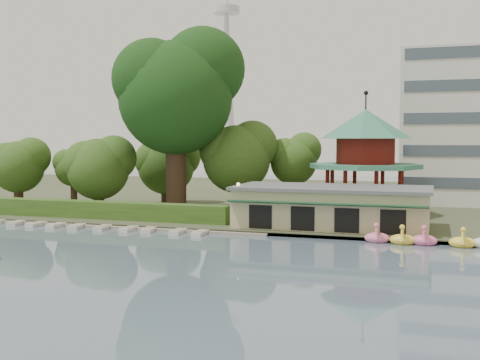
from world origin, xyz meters
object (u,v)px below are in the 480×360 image
at_px(boathouse, 332,206).
at_px(pavilion, 365,151).
at_px(big_tree, 178,88).
at_px(dock, 105,226).

bearing_deg(boathouse, pavilion, 78.72).
height_order(pavilion, big_tree, big_tree).
relative_size(dock, boathouse, 1.83).
bearing_deg(big_tree, dock, -106.09).
bearing_deg(pavilion, dock, -148.34).
bearing_deg(pavilion, boathouse, -101.28).
xyz_separation_m(pavilion, big_tree, (-20.82, -3.79, 7.13)).
distance_m(boathouse, big_tree, 23.31).
bearing_deg(big_tree, boathouse, -18.33).
relative_size(pavilion, big_tree, 0.63).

